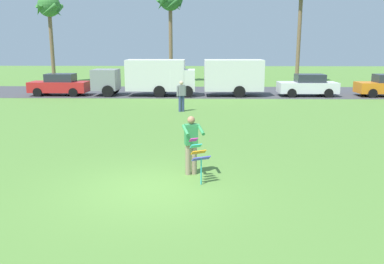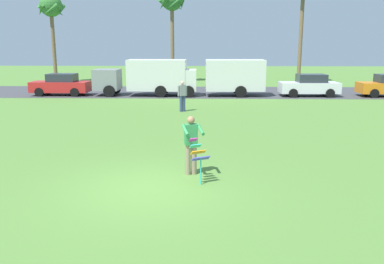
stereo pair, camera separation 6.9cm
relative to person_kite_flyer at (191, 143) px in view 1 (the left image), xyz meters
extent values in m
plane|color=#568438|center=(-1.09, -1.25, -0.95)|extent=(120.00, 120.00, 0.00)
cube|color=#424247|center=(-1.09, 20.63, -0.95)|extent=(120.00, 8.00, 0.01)
cylinder|color=gray|center=(0.08, 0.04, -0.50)|extent=(0.16, 0.16, 0.90)
cylinder|color=gray|center=(-0.09, 0.00, -0.50)|extent=(0.16, 0.16, 0.90)
cube|color=#338C4C|center=(-0.01, 0.02, 0.25)|extent=(0.41, 0.31, 0.60)
sphere|color=#9E7051|center=(-0.01, 0.02, 0.67)|extent=(0.22, 0.22, 0.22)
cylinder|color=#338C4C|center=(0.27, -0.16, 0.43)|extent=(0.25, 0.59, 0.24)
cylinder|color=#338C4C|center=(-0.15, -0.28, 0.43)|extent=(0.25, 0.59, 0.24)
cube|color=#D83399|center=(0.07, -0.42, 0.20)|extent=(0.26, 0.23, 0.12)
cube|color=#33BFBF|center=(0.15, -0.57, 0.06)|extent=(0.35, 0.27, 0.12)
cube|color=orange|center=(0.22, -0.71, -0.08)|extent=(0.43, 0.31, 0.12)
cube|color=#4C4CCC|center=(0.29, -0.86, -0.21)|extent=(0.52, 0.35, 0.12)
cylinder|color=#33BFBF|center=(0.29, -0.86, -0.58)|extent=(0.04, 0.04, 0.74)
cube|color=red|center=(-10.27, 18.23, -0.31)|extent=(4.22, 1.75, 0.76)
cube|color=#282D38|center=(-10.12, 18.23, 0.35)|extent=(2.03, 1.42, 0.60)
cylinder|color=black|center=(-11.58, 17.44, -0.63)|extent=(0.64, 0.23, 0.64)
cylinder|color=black|center=(-11.56, 19.06, -0.63)|extent=(0.64, 0.23, 0.64)
cylinder|color=black|center=(-8.97, 17.41, -0.63)|extent=(0.64, 0.23, 0.64)
cylinder|color=black|center=(-8.95, 19.03, -0.63)|extent=(0.64, 0.23, 0.64)
cube|color=gray|center=(-6.78, 18.27, 0.22)|extent=(1.82, 1.92, 1.50)
cube|color=silver|center=(-3.08, 18.23, 0.57)|extent=(4.22, 2.05, 2.20)
cylinder|color=black|center=(-6.44, 17.34, -0.53)|extent=(0.84, 0.29, 0.84)
cylinder|color=black|center=(-6.42, 19.18, -0.53)|extent=(0.84, 0.29, 0.84)
cylinder|color=black|center=(-2.74, 17.30, -0.53)|extent=(0.84, 0.29, 0.84)
cylinder|color=black|center=(-2.72, 19.14, -0.53)|extent=(0.84, 0.29, 0.84)
cube|color=silver|center=(-1.13, 18.18, 0.22)|extent=(1.84, 1.94, 1.50)
cube|color=silver|center=(2.57, 18.25, 0.57)|extent=(4.24, 2.08, 2.20)
cylinder|color=black|center=(-0.77, 17.26, -0.53)|extent=(0.85, 0.30, 0.84)
cylinder|color=black|center=(-0.80, 19.10, -0.53)|extent=(0.85, 0.30, 0.84)
cylinder|color=black|center=(2.94, 17.34, -0.53)|extent=(0.85, 0.30, 0.84)
cylinder|color=black|center=(2.90, 19.18, -0.53)|extent=(0.85, 0.30, 0.84)
cube|color=white|center=(7.95, 18.23, -0.31)|extent=(4.23, 1.77, 0.76)
cube|color=#282D38|center=(8.10, 18.24, 0.35)|extent=(2.04, 1.43, 0.60)
cylinder|color=black|center=(6.66, 17.40, -0.63)|extent=(0.64, 0.23, 0.64)
cylinder|color=black|center=(6.63, 19.02, -0.63)|extent=(0.64, 0.23, 0.64)
cylinder|color=black|center=(9.26, 17.45, -0.63)|extent=(0.64, 0.23, 0.64)
cylinder|color=black|center=(9.23, 19.07, -0.63)|extent=(0.64, 0.23, 0.64)
cylinder|color=black|center=(12.34, 17.42, -0.63)|extent=(0.64, 0.22, 0.64)
cylinder|color=black|center=(12.33, 19.04, -0.63)|extent=(0.64, 0.22, 0.64)
cylinder|color=brown|center=(-14.29, 28.27, 2.59)|extent=(0.36, 0.36, 7.09)
sphere|color=#387A33|center=(-14.29, 28.27, 6.34)|extent=(2.10, 2.10, 2.10)
cone|color=#387A33|center=(-13.34, 28.27, 5.89)|extent=(0.44, 1.56, 1.28)
cone|color=#387A33|center=(-14.00, 29.17, 5.89)|extent=(1.62, 0.90, 1.28)
cone|color=#387A33|center=(-15.06, 28.83, 5.89)|extent=(1.27, 1.52, 1.28)
cone|color=#387A33|center=(-15.06, 27.71, 5.89)|extent=(1.27, 1.52, 1.28)
cone|color=#387A33|center=(-14.00, 27.36, 5.89)|extent=(1.62, 0.90, 1.28)
cylinder|color=brown|center=(-2.79, 28.81, 2.88)|extent=(0.36, 0.36, 7.66)
cone|color=#2D6B2D|center=(-1.84, 28.81, 6.46)|extent=(0.44, 1.56, 1.28)
cone|color=#2D6B2D|center=(-2.49, 29.71, 6.46)|extent=(1.62, 0.90, 1.28)
cone|color=#2D6B2D|center=(-3.56, 29.37, 6.46)|extent=(1.27, 1.52, 1.28)
cone|color=#2D6B2D|center=(-3.56, 28.25, 6.46)|extent=(1.27, 1.52, 1.28)
cone|color=#2D6B2D|center=(-2.49, 27.90, 6.46)|extent=(1.62, 0.90, 1.28)
cylinder|color=brown|center=(9.53, 28.54, 3.35)|extent=(0.36, 0.36, 8.60)
cylinder|color=#384772|center=(-0.78, 11.23, -0.50)|extent=(0.16, 0.16, 0.90)
cylinder|color=#384772|center=(-0.94, 11.15, -0.50)|extent=(0.16, 0.16, 0.90)
cube|color=gray|center=(-0.86, 11.19, 0.25)|extent=(0.42, 0.36, 0.60)
sphere|color=beige|center=(-0.86, 11.19, 0.67)|extent=(0.22, 0.22, 0.22)
cylinder|color=gray|center=(-0.65, 11.30, 0.21)|extent=(0.09, 0.09, 0.58)
cylinder|color=gray|center=(-1.07, 11.08, 0.21)|extent=(0.09, 0.09, 0.58)
camera|label=1|loc=(0.31, -11.27, 2.80)|focal=37.73mm
camera|label=2|loc=(0.38, -11.27, 2.80)|focal=37.73mm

